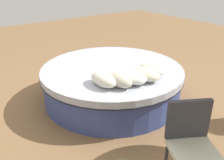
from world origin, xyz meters
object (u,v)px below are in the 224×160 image
at_px(throw_pillow_2, 133,77).
at_px(throw_pillow_4, 152,69).
at_px(round_bed, 112,83).
at_px(throw_pillow_1, 120,80).
at_px(patio_chair, 191,137).
at_px(throw_pillow_0, 104,79).
at_px(throw_pillow_3, 146,74).

height_order(throw_pillow_2, throw_pillow_4, same).
xyz_separation_m(round_bed, throw_pillow_1, (-0.71, 0.38, 0.42)).
distance_m(round_bed, patio_chair, 2.19).
bearing_deg(throw_pillow_2, throw_pillow_0, 65.95).
distance_m(throw_pillow_2, throw_pillow_3, 0.25).
bearing_deg(patio_chair, throw_pillow_2, -74.09).
distance_m(throw_pillow_0, throw_pillow_3, 0.74).
relative_size(throw_pillow_2, throw_pillow_3, 0.98).
bearing_deg(throw_pillow_0, round_bed, -46.67).
bearing_deg(throw_pillow_0, throw_pillow_3, -109.10).
height_order(throw_pillow_2, throw_pillow_3, throw_pillow_3).
xyz_separation_m(throw_pillow_1, throw_pillow_3, (-0.07, -0.50, -0.01)).
height_order(throw_pillow_0, patio_chair, patio_chair).
bearing_deg(throw_pillow_1, patio_chair, 176.47).
bearing_deg(patio_chair, throw_pillow_3, -83.90).
bearing_deg(throw_pillow_3, throw_pillow_4, -65.14).
bearing_deg(throw_pillow_0, patio_chair, -176.24).
xyz_separation_m(round_bed, patio_chair, (-2.13, 0.47, 0.23)).
distance_m(throw_pillow_1, throw_pillow_2, 0.26).
distance_m(throw_pillow_0, throw_pillow_4, 0.93).
xyz_separation_m(throw_pillow_0, patio_chair, (-1.59, -0.10, -0.19)).
height_order(throw_pillow_4, patio_chair, patio_chair).
distance_m(round_bed, throw_pillow_2, 0.85).
relative_size(round_bed, throw_pillow_0, 4.87).
bearing_deg(patio_chair, throw_pillow_0, -56.47).
relative_size(round_bed, throw_pillow_1, 5.45).
bearing_deg(throw_pillow_1, throw_pillow_4, -87.15).
bearing_deg(throw_pillow_0, throw_pillow_4, -98.30).
bearing_deg(throw_pillow_2, throw_pillow_3, -99.43).
bearing_deg(throw_pillow_2, throw_pillow_4, -82.27).
bearing_deg(round_bed, throw_pillow_4, -152.20).
relative_size(round_bed, patio_chair, 2.71).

